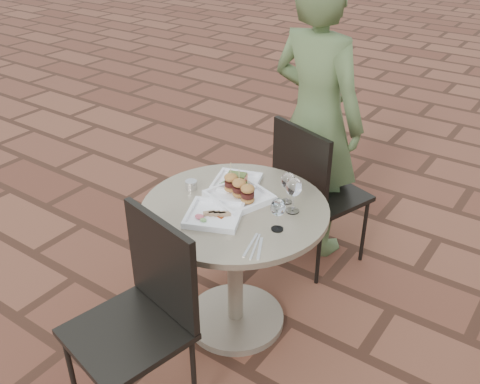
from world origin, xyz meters
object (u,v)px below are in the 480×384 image
Objects in this scene: cafe_table at (235,248)px; plate_salmon at (237,181)px; chair_near at (143,305)px; chair_far at (312,185)px; plate_sliders at (239,192)px; diner at (316,119)px; plate_tuna at (214,215)px.

cafe_table is 0.34m from plate_salmon.
chair_near reaches higher than cafe_table.
chair_far reaches higher than plate_salmon.
cafe_table is 0.62m from chair_near.
chair_far is 0.66m from plate_sliders.
chair_near is at bearing -83.49° from plate_salmon.
diner is (-0.11, 0.21, 0.31)m from chair_far.
chair_far reaches higher than cafe_table.
plate_sliders is at bearing 90.09° from plate_tuna.
plate_salmon is 0.15m from plate_sliders.
diner is at bearing 92.18° from plate_sliders.
plate_tuna reaches higher than cafe_table.
cafe_table is 0.97× the size of chair_far.
chair_near is (-0.09, -1.30, 0.00)m from chair_far.
chair_near is 2.89× the size of plate_tuna.
chair_far is at bearing 85.17° from cafe_table.
plate_salmon is at bearing 130.38° from plate_sliders.
plate_salmon is (-0.12, 0.18, 0.26)m from cafe_table.
chair_near reaches higher than plate_tuna.
plate_salmon is 0.33m from plate_tuna.
diner is 6.09× the size of plate_salmon.
plate_salmon is at bearing 108.61° from chair_near.
chair_near is 2.79× the size of plate_sliders.
plate_salmon is 0.85× the size of plate_sliders.
diner is 0.84m from plate_sliders.
cafe_table is 0.52× the size of diner.
plate_tuna is (-0.08, -0.82, 0.20)m from chair_far.
plate_tuna is at bearing -99.86° from cafe_table.
chair_far reaches higher than plate_sliders.
plate_tuna is at bearing 101.15° from diner.
chair_near reaches higher than plate_salmon.
chair_far is 0.54× the size of diner.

